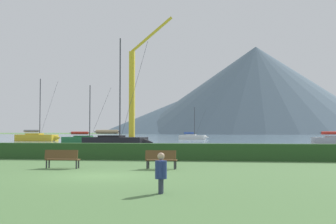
# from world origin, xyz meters

# --- Properties ---
(ground_plane) EXTENTS (1000.00, 1000.00, 0.00)m
(ground_plane) POSITION_xyz_m (0.00, 0.00, 0.00)
(ground_plane) COLOR #517A42
(harbor_water) EXTENTS (320.00, 246.00, 0.00)m
(harbor_water) POSITION_xyz_m (0.00, 137.00, 0.00)
(harbor_water) COLOR slate
(harbor_water) RESTS_ON ground_plane
(hedge_line) EXTENTS (80.00, 1.20, 1.09)m
(hedge_line) POSITION_xyz_m (0.00, 11.00, 0.55)
(hedge_line) COLOR #284C23
(hedge_line) RESTS_ON ground_plane
(sailboat_slip_1) EXTENTS (8.96, 4.03, 13.15)m
(sailboat_slip_1) POSITION_xyz_m (-8.27, 33.88, 0.75)
(sailboat_slip_1) COLOR black
(sailboat_slip_1) RESTS_ON harbor_water
(sailboat_slip_3) EXTENTS (9.46, 3.59, 12.22)m
(sailboat_slip_3) POSITION_xyz_m (-32.19, 64.62, 0.78)
(sailboat_slip_3) COLOR gold
(sailboat_slip_3) RESTS_ON harbor_water
(sailboat_slip_4) EXTENTS (7.24, 3.25, 7.67)m
(sailboat_slip_4) POSITION_xyz_m (-3.49, 86.64, 0.58)
(sailboat_slip_4) COLOR white
(sailboat_slip_4) RESTS_ON harbor_water
(sailboat_slip_6) EXTENTS (7.90, 2.55, 8.79)m
(sailboat_slip_6) POSITION_xyz_m (-15.88, 45.78, 0.65)
(sailboat_slip_6) COLOR #236B38
(sailboat_slip_6) RESTS_ON harbor_water
(park_bench_near_path) EXTENTS (1.59, 0.57, 0.95)m
(park_bench_near_path) POSITION_xyz_m (1.98, 3.81, 0.53)
(park_bench_near_path) COLOR brown
(park_bench_near_path) RESTS_ON ground_plane
(park_bench_under_tree) EXTENTS (1.77, 0.50, 0.95)m
(park_bench_under_tree) POSITION_xyz_m (-3.12, 3.52, 0.53)
(park_bench_under_tree) COLOR brown
(park_bench_under_tree) RESTS_ON ground_plane
(person_seated_viewer) EXTENTS (0.36, 0.57, 1.25)m
(person_seated_viewer) POSITION_xyz_m (3.35, -4.90, 0.69)
(person_seated_viewer) COLOR #2D3347
(person_seated_viewer) RESTS_ON ground_plane
(dock_crane) EXTENTS (7.48, 2.00, 20.02)m
(dock_crane) POSITION_xyz_m (-9.85, 50.75, 6.71)
(dock_crane) COLOR #333338
(dock_crane) RESTS_ON ground_plane
(distant_hill_west_ridge) EXTENTS (193.49, 193.49, 67.82)m
(distant_hill_west_ridge) POSITION_xyz_m (24.74, 332.97, 33.91)
(distant_hill_west_ridge) COLOR #4C6070
(distant_hill_west_ridge) RESTS_ON ground_plane
(distant_hill_central_peak) EXTENTS (182.56, 182.56, 37.84)m
(distant_hill_central_peak) POSITION_xyz_m (-10.54, 347.10, 18.92)
(distant_hill_central_peak) COLOR #425666
(distant_hill_central_peak) RESTS_ON ground_plane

